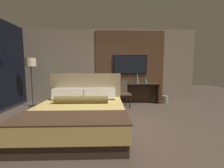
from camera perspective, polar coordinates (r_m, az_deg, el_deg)
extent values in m
plane|color=#4C3D33|center=(3.57, -4.79, -15.78)|extent=(16.00, 16.00, 0.00)
cube|color=gray|center=(5.91, -3.60, 6.80)|extent=(7.20, 0.06, 2.80)
cube|color=brown|center=(5.93, 6.82, 6.77)|extent=(2.64, 0.03, 2.70)
cube|color=#33281E|center=(3.39, -12.45, -15.14)|extent=(1.86, 2.09, 0.22)
cube|color=tan|center=(3.31, -12.55, -11.02)|extent=(1.92, 2.16, 0.29)
cube|color=#422D1E|center=(2.61, -15.56, -12.22)|extent=(1.94, 0.76, 0.02)
cube|color=#998460|center=(4.33, -9.87, -3.85)|extent=(1.96, 0.08, 1.17)
cube|color=beige|center=(4.26, -15.64, -3.30)|extent=(0.81, 0.23, 0.31)
cube|color=beige|center=(4.15, -4.51, -3.36)|extent=(0.81, 0.23, 0.31)
cube|color=beige|center=(4.06, -16.35, -3.78)|extent=(0.81, 0.25, 0.32)
cube|color=beige|center=(3.94, -4.65, -3.86)|extent=(0.81, 0.25, 0.32)
cylinder|color=brown|center=(3.59, -11.59, -5.85)|extent=(1.25, 0.17, 0.17)
cube|color=#422D1E|center=(5.71, 7.13, 0.17)|extent=(2.14, 0.47, 0.03)
cube|color=#422D1E|center=(5.69, -3.37, -3.67)|extent=(0.06, 0.42, 0.72)
cube|color=#422D1E|center=(6.01, 16.96, -3.41)|extent=(0.06, 0.42, 0.72)
cube|color=#422D1E|center=(5.96, 6.77, -2.56)|extent=(2.02, 0.02, 0.36)
cube|color=black|center=(5.90, 6.88, 7.33)|extent=(1.31, 0.04, 0.74)
cube|color=black|center=(5.88, 6.91, 7.33)|extent=(1.23, 0.01, 0.68)
cube|color=#4C3D2D|center=(5.07, 4.13, -3.81)|extent=(0.56, 0.54, 0.05)
cube|color=#4C3D2D|center=(5.21, 3.46, -0.91)|extent=(0.45, 0.20, 0.42)
cylinder|color=black|center=(4.89, 2.69, -7.05)|extent=(0.04, 0.04, 0.43)
cylinder|color=black|center=(5.02, 6.83, -6.76)|extent=(0.04, 0.04, 0.43)
cylinder|color=black|center=(5.23, 1.50, -6.19)|extent=(0.04, 0.04, 0.43)
cylinder|color=black|center=(5.34, 5.41, -5.94)|extent=(0.04, 0.04, 0.43)
cylinder|color=#282623|center=(6.00, -27.85, -7.27)|extent=(0.28, 0.28, 0.03)
cylinder|color=#332D28|center=(5.88, -28.19, -0.63)|extent=(0.03, 0.03, 1.43)
cylinder|color=beige|center=(5.85, -28.60, 7.30)|extent=(0.34, 0.34, 0.28)
cone|color=#4C706B|center=(5.68, 9.56, 2.32)|extent=(0.14, 0.14, 0.40)
cone|color=#4C706B|center=(5.81, 12.71, 1.44)|extent=(0.13, 0.13, 0.22)
cube|color=#332D28|center=(5.76, 6.11, 0.56)|extent=(0.24, 0.18, 0.03)
cylinder|color=gray|center=(6.06, 19.53, -5.56)|extent=(0.22, 0.22, 0.28)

